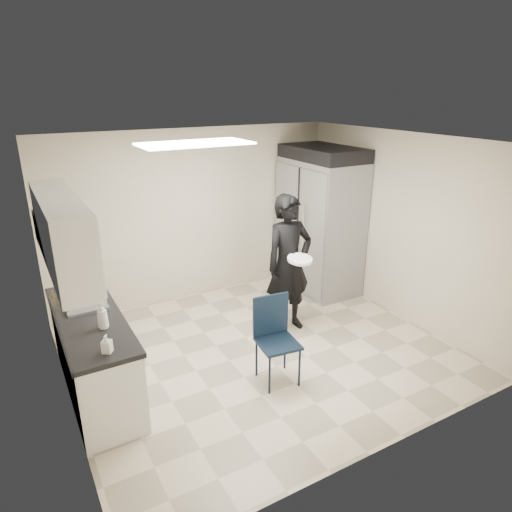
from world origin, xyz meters
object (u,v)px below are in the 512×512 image
folding_chair (278,344)px  man_tuxedo (289,264)px  lower_counter (94,356)px  commercial_fridge (320,226)px

folding_chair → man_tuxedo: 1.32m
lower_counter → man_tuxedo: man_tuxedo is taller
folding_chair → man_tuxedo: (0.76, 0.97, 0.46)m
lower_counter → man_tuxedo: size_ratio=1.01×
lower_counter → man_tuxedo: (2.58, 0.15, 0.51)m
folding_chair → commercial_fridge: bearing=50.6°
man_tuxedo → lower_counter: bearing=-177.2°
lower_counter → folding_chair: folding_chair is taller
folding_chair → man_tuxedo: bearing=58.4°
lower_counter → man_tuxedo: bearing=3.3°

